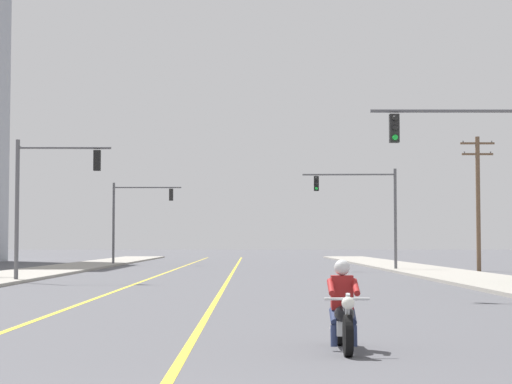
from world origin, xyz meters
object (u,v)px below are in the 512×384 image
traffic_signal_mid_right (368,202)px  traffic_signal_mid_left (133,210)px  motorcycle_with_rider (343,314)px  traffic_signal_near_left (44,189)px  utility_pole_right_far (478,198)px  traffic_signal_near_right (483,166)px

traffic_signal_mid_right → traffic_signal_mid_left: 20.82m
motorcycle_with_rider → traffic_signal_mid_right: (5.61, 40.73, 3.56)m
traffic_signal_near_left → utility_pole_right_far: 27.01m
traffic_signal_near_left → traffic_signal_near_right: bearing=-35.0°
motorcycle_with_rider → traffic_signal_mid_right: 41.27m
traffic_signal_near_right → traffic_signal_mid_left: (-16.08, 40.53, 0.01)m
utility_pole_right_far → traffic_signal_mid_right: bearing=171.6°
traffic_signal_near_right → traffic_signal_mid_left: bearing=111.6°
traffic_signal_near_right → utility_pole_right_far: utility_pole_right_far is taller
traffic_signal_mid_right → traffic_signal_mid_left: (-15.94, 13.40, -0.03)m
traffic_signal_mid_left → utility_pole_right_far: 26.62m
motorcycle_with_rider → utility_pole_right_far: 41.74m
traffic_signal_near_right → traffic_signal_mid_left: same height
motorcycle_with_rider → traffic_signal_mid_left: 55.22m
traffic_signal_near_right → motorcycle_with_rider: bearing=-112.9°
traffic_signal_near_right → traffic_signal_mid_right: 27.13m
traffic_signal_near_left → traffic_signal_mid_right: size_ratio=1.00×
traffic_signal_mid_right → utility_pole_right_far: bearing=-8.4°
traffic_signal_near_left → traffic_signal_mid_right: bearing=44.4°
traffic_signal_mid_right → utility_pole_right_far: 6.55m
motorcycle_with_rider → traffic_signal_mid_left: size_ratio=0.35×
motorcycle_with_rider → traffic_signal_near_right: 15.18m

